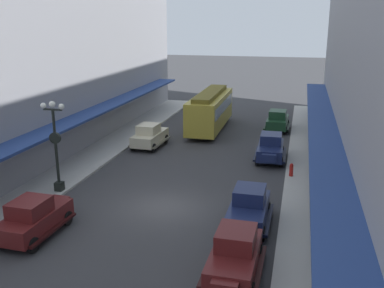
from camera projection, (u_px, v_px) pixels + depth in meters
ground_plane at (165, 207)px, 23.23m from camera, size 200.00×200.00×0.00m
sidewalk_left at (39, 192)px, 24.95m from camera, size 3.00×60.00×0.15m
sidewalk_right at (311, 220)px, 21.46m from camera, size 3.00×60.00×0.15m
parked_car_0 at (150, 135)px, 33.92m from camera, size 2.30×4.32×1.84m
parked_car_1 at (271, 147)px, 30.73m from camera, size 2.23×4.29×1.84m
parked_car_2 at (278, 120)px, 39.05m from camera, size 2.23×4.29×1.84m
parked_car_3 at (249, 207)px, 20.90m from camera, size 2.16×4.27×1.84m
parked_car_4 at (235, 253)px, 16.74m from camera, size 2.18×4.27×1.84m
parked_car_5 at (34, 217)px, 19.87m from camera, size 2.25×4.30×1.84m
streetcar at (210, 109)px, 38.97m from camera, size 2.62×9.63×3.46m
lamp_post_with_clock at (56, 143)px, 24.28m from camera, size 1.42×0.44×5.16m
fire_hydrant at (291, 170)px, 27.26m from camera, size 0.24×0.24×0.82m
pedestrian_0 at (318, 153)px, 29.02m from camera, size 0.36×0.28×1.67m
pedestrian_1 at (312, 138)px, 32.84m from camera, size 0.36×0.24×1.64m
pedestrian_2 at (321, 139)px, 32.45m from camera, size 0.36×0.28×1.67m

